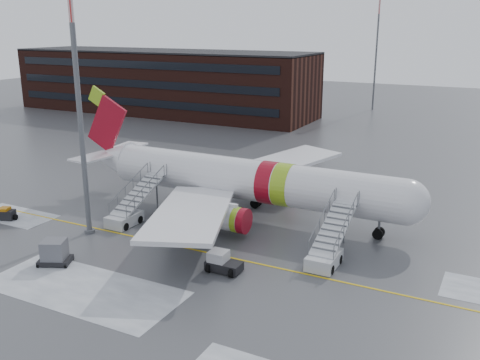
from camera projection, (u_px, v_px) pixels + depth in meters
The scene contains 10 objects.
ground at pixel (231, 252), 42.06m from camera, with size 260.00×260.00×0.00m, color #494C4F.
airliner at pixel (241, 179), 49.45m from camera, with size 35.03×32.97×11.18m.
airstair_fwd at pixel (327, 249), 39.86m from camera, with size 2.05×7.70×3.48m.
airstair_aft at pixel (129, 211), 48.00m from camera, with size 2.05×7.70×3.48m.
pushback_tug at pixel (222, 262), 38.66m from camera, with size 2.61×1.99×1.47m.
uld_container at pixel (55, 253), 39.73m from camera, with size 2.77×2.47×1.86m.
baggage_tractor at pixel (5, 214), 48.89m from camera, with size 2.33×1.54×1.15m.
light_mast_near at pixel (78, 99), 42.70m from camera, with size 1.20×1.20×21.94m.
terminal_building at pixel (162, 81), 107.00m from camera, with size 62.00×16.11×12.30m.
light_mast_far_n at pixel (377, 42), 108.28m from camera, with size 1.20×1.20×24.25m.
Camera 1 is at (18.37, -34.16, 17.23)m, focal length 40.00 mm.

